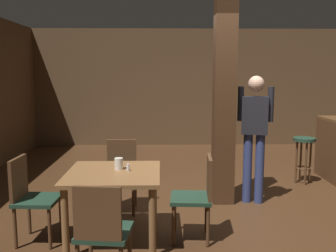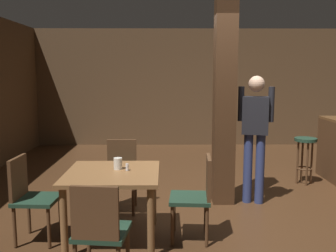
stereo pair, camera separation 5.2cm
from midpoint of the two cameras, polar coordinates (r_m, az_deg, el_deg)
name	(u,v)px [view 1 (the left image)]	position (r m, az deg, el deg)	size (l,w,h in m)	color
ground_plane	(232,210)	(5.02, 9.45, -12.50)	(10.80, 10.80, 0.00)	#422816
wall_back	(198,88)	(9.17, 4.47, 5.84)	(8.00, 0.10, 2.80)	brown
pillar	(224,100)	(5.03, 8.26, 3.94)	(0.28, 0.28, 2.80)	#422816
dining_table	(114,183)	(3.97, -8.66, -8.61)	(0.96, 0.96, 0.75)	brown
chair_west	(30,195)	(4.20, -20.58, -9.77)	(0.44, 0.44, 0.89)	#1E3828
chair_south	(102,229)	(3.18, -10.52, -15.22)	(0.46, 0.46, 0.89)	#1E3828
chair_east	(198,193)	(4.00, 4.23, -10.17)	(0.45, 0.45, 0.89)	#1E3828
chair_north	(121,171)	(4.86, -7.49, -6.88)	(0.42, 0.42, 0.89)	#1E3828
napkin_cup	(119,164)	(4.00, -7.89, -5.71)	(0.09, 0.09, 0.12)	silver
salt_shaker	(128,167)	(3.94, -6.49, -6.28)	(0.03, 0.03, 0.07)	silver
standing_person	(255,130)	(5.12, 12.79, -0.59)	(0.47, 0.29, 1.72)	black
bar_stool_near	(304,149)	(6.32, 19.78, -3.35)	(0.34, 0.34, 0.74)	#1E3828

